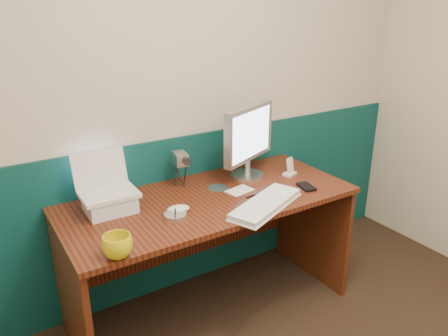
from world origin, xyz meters
TOP-DOWN VIEW (x-y plane):
  - back_wall at (0.00, 1.75)m, footprint 3.50×0.04m
  - wainscot at (0.00, 1.74)m, footprint 3.48×0.02m
  - desk at (-0.02, 1.38)m, footprint 1.60×0.70m
  - laptop_riser at (-0.53, 1.51)m, footprint 0.24×0.21m
  - laptop at (-0.53, 1.51)m, footprint 0.28×0.21m
  - monitor at (0.33, 1.52)m, footprint 0.47×0.30m
  - keyboard at (0.17, 1.12)m, footprint 0.51×0.34m
  - mouse_right at (0.32, 1.17)m, footprint 0.14×0.11m
  - mouse_left at (-0.24, 1.31)m, footprint 0.13×0.09m
  - mug at (-0.64, 1.07)m, footprint 0.15×0.15m
  - camcorder at (-0.07, 1.61)m, footprint 0.10×0.13m
  - cd_spindle at (-0.28, 1.26)m, footprint 0.11×0.11m
  - cd_loose_a at (-0.58, 1.24)m, footprint 0.11×0.11m
  - cd_loose_b at (0.09, 1.47)m, footprint 0.12×0.12m
  - pen at (0.23, 1.26)m, footprint 0.15×0.01m
  - papers at (0.17, 1.36)m, footprint 0.17×0.13m
  - dock at (0.57, 1.40)m, footprint 0.09×0.08m
  - music_player at (0.57, 1.40)m, footprint 0.06×0.04m
  - pda at (0.52, 1.20)m, footprint 0.10×0.13m

SIDE VIEW (x-z plane):
  - desk at x=-0.02m, z-range 0.00..0.75m
  - wainscot at x=0.00m, z-range 0.00..1.00m
  - cd_loose_a at x=-0.58m, z-range 0.75..0.75m
  - cd_loose_b at x=0.09m, z-range 0.75..0.75m
  - papers at x=0.17m, z-range 0.75..0.75m
  - pen at x=0.23m, z-range 0.75..0.76m
  - pda at x=0.52m, z-range 0.75..0.76m
  - dock at x=0.57m, z-range 0.75..0.76m
  - cd_spindle at x=-0.28m, z-range 0.75..0.77m
  - keyboard at x=0.17m, z-range 0.75..0.78m
  - mouse_left at x=-0.24m, z-range 0.75..0.79m
  - mouse_right at x=0.32m, z-range 0.75..0.79m
  - laptop_riser at x=-0.53m, z-range 0.75..0.83m
  - mug at x=-0.64m, z-range 0.75..0.85m
  - music_player at x=0.57m, z-range 0.76..0.86m
  - camcorder at x=-0.07m, z-range 0.75..0.93m
  - laptop at x=-0.53m, z-range 0.83..1.06m
  - monitor at x=0.33m, z-range 0.75..1.20m
  - back_wall at x=0.00m, z-range 0.00..2.50m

